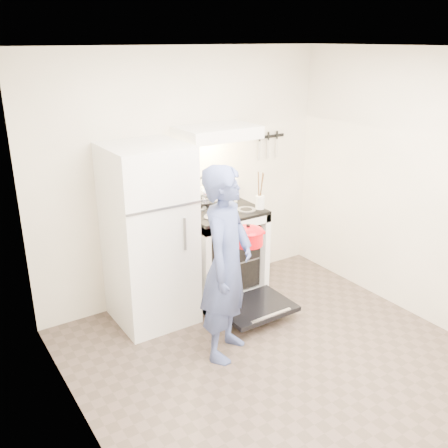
# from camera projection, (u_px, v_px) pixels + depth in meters

# --- Properties ---
(floor) EXTENTS (3.60, 3.60, 0.00)m
(floor) POSITION_uv_depth(u_px,v_px,m) (296.00, 374.00, 4.05)
(floor) COLOR brown
(floor) RESTS_ON ground
(back_wall) EXTENTS (3.20, 0.02, 2.50)m
(back_wall) POSITION_uv_depth(u_px,v_px,m) (185.00, 177.00, 5.02)
(back_wall) COLOR white
(back_wall) RESTS_ON ground
(refrigerator) EXTENTS (0.70, 0.70, 1.70)m
(refrigerator) POSITION_uv_depth(u_px,v_px,m) (149.00, 236.00, 4.59)
(refrigerator) COLOR white
(refrigerator) RESTS_ON floor
(stove_body) EXTENTS (0.76, 0.65, 0.92)m
(stove_body) POSITION_uv_depth(u_px,v_px,m) (222.00, 254.00, 5.16)
(stove_body) COLOR white
(stove_body) RESTS_ON floor
(cooktop) EXTENTS (0.76, 0.65, 0.03)m
(cooktop) POSITION_uv_depth(u_px,v_px,m) (221.00, 211.00, 4.99)
(cooktop) COLOR black
(cooktop) RESTS_ON stove_body
(backsplash) EXTENTS (0.76, 0.07, 0.20)m
(backsplash) POSITION_uv_depth(u_px,v_px,m) (207.00, 193.00, 5.18)
(backsplash) COLOR white
(backsplash) RESTS_ON cooktop
(oven_door) EXTENTS (0.70, 0.54, 0.04)m
(oven_door) POSITION_uv_depth(u_px,v_px,m) (255.00, 307.00, 4.81)
(oven_door) COLOR black
(oven_door) RESTS_ON floor
(oven_rack) EXTENTS (0.60, 0.52, 0.01)m
(oven_rack) POSITION_uv_depth(u_px,v_px,m) (222.00, 256.00, 5.17)
(oven_rack) COLOR slate
(oven_rack) RESTS_ON stove_body
(range_hood) EXTENTS (0.76, 0.50, 0.12)m
(range_hood) POSITION_uv_depth(u_px,v_px,m) (217.00, 132.00, 4.78)
(range_hood) COLOR white
(range_hood) RESTS_ON back_wall
(knife_strip) EXTENTS (0.40, 0.02, 0.03)m
(knife_strip) POSITION_uv_depth(u_px,v_px,m) (269.00, 136.00, 5.44)
(knife_strip) COLOR black
(knife_strip) RESTS_ON back_wall
(pizza_stone) EXTENTS (0.32, 0.32, 0.02)m
(pizza_stone) POSITION_uv_depth(u_px,v_px,m) (225.00, 253.00, 5.20)
(pizza_stone) COLOR olive
(pizza_stone) RESTS_ON oven_rack
(tea_kettle) EXTENTS (0.25, 0.20, 0.30)m
(tea_kettle) POSITION_uv_depth(u_px,v_px,m) (203.00, 191.00, 5.07)
(tea_kettle) COLOR silver
(tea_kettle) RESTS_ON cooktop
(utensil_jar) EXTENTS (0.10, 0.10, 0.13)m
(utensil_jar) POSITION_uv_depth(u_px,v_px,m) (260.00, 202.00, 4.90)
(utensil_jar) COLOR silver
(utensil_jar) RESTS_ON cooktop
(person) EXTENTS (0.72, 0.68, 1.66)m
(person) POSITION_uv_depth(u_px,v_px,m) (227.00, 264.00, 4.06)
(person) COLOR navy
(person) RESTS_ON floor
(dutch_oven) EXTENTS (0.34, 0.27, 0.23)m
(dutch_oven) POSITION_uv_depth(u_px,v_px,m) (248.00, 238.00, 4.39)
(dutch_oven) COLOR red
(dutch_oven) RESTS_ON person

